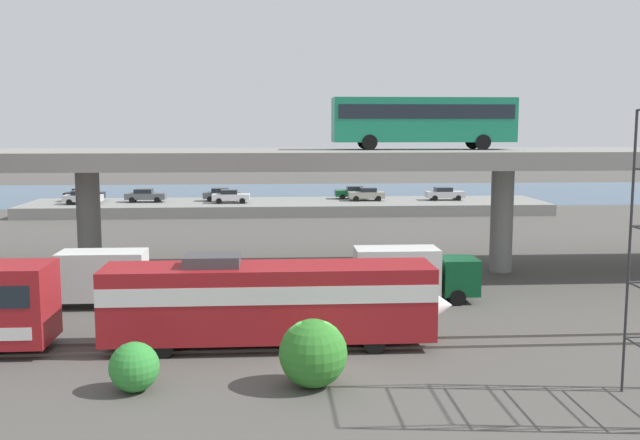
% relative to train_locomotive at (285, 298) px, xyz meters
% --- Properties ---
extents(ground_plane, '(260.00, 260.00, 0.00)m').
position_rel_train_locomotive_xyz_m(ground_plane, '(1.21, -4.00, -2.19)').
color(ground_plane, '#4C4944').
extents(rail_strip_near, '(110.00, 0.12, 0.12)m').
position_rel_train_locomotive_xyz_m(rail_strip_near, '(1.21, -0.72, -2.13)').
color(rail_strip_near, '#59544C').
rests_on(rail_strip_near, ground_plane).
extents(rail_strip_far, '(110.00, 0.12, 0.12)m').
position_rel_train_locomotive_xyz_m(rail_strip_far, '(1.21, 0.72, -2.13)').
color(rail_strip_far, '#59544C').
rests_on(rail_strip_far, ground_plane).
extents(train_locomotive, '(15.44, 3.04, 4.18)m').
position_rel_train_locomotive_xyz_m(train_locomotive, '(0.00, 0.00, 0.00)').
color(train_locomotive, maroon).
rests_on(train_locomotive, ground_plane).
extents(highway_overpass, '(96.00, 10.29, 8.20)m').
position_rel_train_locomotive_xyz_m(highway_overpass, '(1.21, 16.00, 5.23)').
color(highway_overpass, gray).
rests_on(highway_overpass, ground_plane).
extents(transit_bus_on_overpass, '(12.00, 2.68, 3.40)m').
position_rel_train_locomotive_xyz_m(transit_bus_on_overpass, '(9.49, 16.55, 8.07)').
color(transit_bus_on_overpass, '#197A56').
rests_on(transit_bus_on_overpass, highway_overpass).
extents(service_truck_west, '(6.80, 2.46, 3.04)m').
position_rel_train_locomotive_xyz_m(service_truck_west, '(7.20, 7.92, -0.56)').
color(service_truck_west, '#0C4C26').
rests_on(service_truck_west, ground_plane).
extents(service_truck_east, '(6.80, 2.46, 3.04)m').
position_rel_train_locomotive_xyz_m(service_truck_east, '(-10.63, 7.92, -0.56)').
color(service_truck_east, '#0C4C26').
rests_on(service_truck_east, ground_plane).
extents(pier_parking_lot, '(58.50, 10.87, 1.23)m').
position_rel_train_locomotive_xyz_m(pier_parking_lot, '(1.21, 51.00, -1.58)').
color(pier_parking_lot, gray).
rests_on(pier_parking_lot, ground_plane).
extents(parked_car_0, '(4.48, 1.94, 1.50)m').
position_rel_train_locomotive_xyz_m(parked_car_0, '(-14.87, 51.47, -0.19)').
color(parked_car_0, '#515459').
rests_on(parked_car_0, pier_parking_lot).
extents(parked_car_1, '(4.30, 1.98, 1.50)m').
position_rel_train_locomotive_xyz_m(parked_car_1, '(-6.32, 52.11, -0.19)').
color(parked_car_1, '#515459').
rests_on(parked_car_1, pier_parking_lot).
extents(parked_car_2, '(4.09, 1.97, 1.50)m').
position_rel_train_locomotive_xyz_m(parked_car_2, '(-21.34, 49.62, -0.19)').
color(parked_car_2, '#B7B7BC').
rests_on(parked_car_2, pier_parking_lot).
extents(parked_car_3, '(4.12, 1.94, 1.50)m').
position_rel_train_locomotive_xyz_m(parked_car_3, '(10.31, 51.34, -0.19)').
color(parked_car_3, '#9E998C').
rests_on(parked_car_3, pier_parking_lot).
extents(parked_car_4, '(4.39, 1.94, 1.50)m').
position_rel_train_locomotive_xyz_m(parked_car_4, '(19.41, 51.39, -0.19)').
color(parked_car_4, '#B7B7BC').
rests_on(parked_car_4, pier_parking_lot).
extents(parked_car_5, '(4.23, 1.96, 1.50)m').
position_rel_train_locomotive_xyz_m(parked_car_5, '(9.02, 53.66, -0.19)').
color(parked_car_5, '#0C4C26').
rests_on(parked_car_5, pier_parking_lot).
extents(parked_car_6, '(4.15, 1.83, 1.50)m').
position_rel_train_locomotive_xyz_m(parked_car_6, '(-5.18, 49.71, -0.19)').
color(parked_car_6, silver).
rests_on(parked_car_6, pier_parking_lot).
extents(parked_car_7, '(4.34, 1.99, 1.50)m').
position_rel_train_locomotive_xyz_m(parked_car_7, '(-21.99, 52.78, -0.19)').
color(parked_car_7, black).
rests_on(parked_car_7, pier_parking_lot).
extents(harbor_water, '(140.00, 36.00, 0.01)m').
position_rel_train_locomotive_xyz_m(harbor_water, '(1.21, 74.00, -2.19)').
color(harbor_water, '#2D5170').
rests_on(harbor_water, ground_plane).
extents(shrub_left, '(1.86, 1.86, 1.86)m').
position_rel_train_locomotive_xyz_m(shrub_left, '(-5.68, -5.17, -1.26)').
color(shrub_left, '#308835').
rests_on(shrub_left, ground_plane).
extents(shrub_right, '(2.58, 2.58, 2.58)m').
position_rel_train_locomotive_xyz_m(shrub_right, '(0.93, -5.10, -0.90)').
color(shrub_right, '#307A29').
rests_on(shrub_right, ground_plane).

